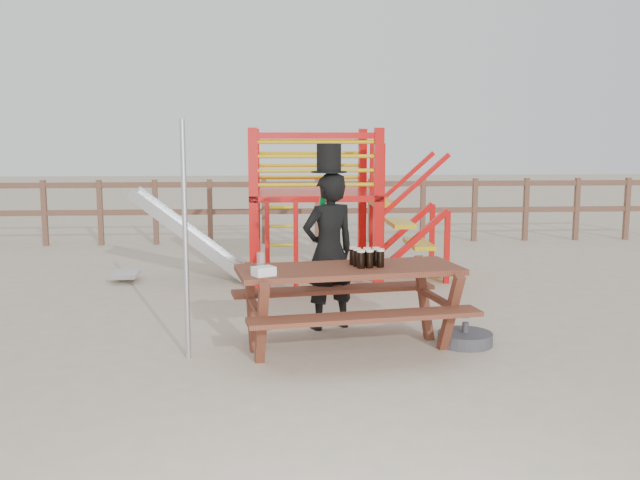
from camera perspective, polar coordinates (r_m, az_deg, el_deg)
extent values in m
plane|color=#C0AD95|center=(6.57, -0.41, -9.36)|extent=(60.00, 60.00, 0.00)
cube|color=brown|center=(13.28, -2.36, 4.48)|extent=(15.00, 0.06, 0.10)
cube|color=brown|center=(13.33, -2.34, 2.32)|extent=(15.00, 0.06, 0.10)
cube|color=brown|center=(13.94, -21.18, 2.02)|extent=(0.09, 0.09, 1.20)
cube|color=brown|center=(13.68, -17.17, 2.10)|extent=(0.09, 0.09, 1.20)
cube|color=brown|center=(13.49, -13.03, 2.18)|extent=(0.09, 0.09, 1.20)
cube|color=brown|center=(13.37, -8.79, 2.24)|extent=(0.09, 0.09, 1.20)
cube|color=brown|center=(13.32, -4.50, 2.29)|extent=(0.09, 0.09, 1.20)
cube|color=brown|center=(13.35, -0.20, 2.33)|extent=(0.09, 0.09, 1.20)
cube|color=brown|center=(13.46, 4.06, 2.36)|extent=(0.09, 0.09, 1.20)
cube|color=brown|center=(13.63, 8.23, 2.37)|extent=(0.09, 0.09, 1.20)
cube|color=brown|center=(13.88, 12.27, 2.37)|extent=(0.09, 0.09, 1.20)
cube|color=brown|center=(14.19, 16.15, 2.36)|extent=(0.09, 0.09, 1.20)
cube|color=brown|center=(14.57, 19.84, 2.34)|extent=(0.09, 0.09, 1.20)
cube|color=brown|center=(15.00, 23.34, 2.31)|extent=(0.09, 0.09, 1.20)
cube|color=red|center=(9.10, -5.33, 2.32)|extent=(0.12, 0.12, 2.10)
cube|color=red|center=(9.20, 4.69, 2.40)|extent=(0.12, 0.12, 2.10)
cube|color=red|center=(10.69, -5.15, 3.22)|extent=(0.12, 0.12, 2.10)
cube|color=red|center=(10.78, 3.40, 3.28)|extent=(0.12, 0.12, 2.10)
cube|color=red|center=(9.90, -0.60, 3.72)|extent=(1.72, 1.72, 0.08)
cube|color=red|center=(9.07, -0.30, 8.35)|extent=(1.60, 0.08, 0.08)
cube|color=red|center=(10.67, -0.87, 8.35)|extent=(1.60, 0.08, 0.08)
cube|color=red|center=(9.85, -5.31, 8.32)|extent=(0.08, 1.60, 0.08)
cube|color=red|center=(9.95, 4.05, 8.33)|extent=(0.08, 1.60, 0.08)
cylinder|color=gold|center=(9.09, -0.29, 4.44)|extent=(1.50, 0.05, 0.05)
cylinder|color=gold|center=(10.68, -0.86, 5.02)|extent=(1.50, 0.05, 0.05)
cylinder|color=gold|center=(9.08, -0.29, 5.57)|extent=(1.50, 0.05, 0.05)
cylinder|color=gold|center=(10.67, -0.87, 5.99)|extent=(1.50, 0.05, 0.05)
cylinder|color=gold|center=(9.07, -0.30, 6.71)|extent=(1.50, 0.05, 0.05)
cylinder|color=gold|center=(10.67, -0.87, 6.95)|extent=(1.50, 0.05, 0.05)
cylinder|color=gold|center=(9.07, -0.30, 7.85)|extent=(1.50, 0.05, 0.05)
cylinder|color=gold|center=(10.67, -0.87, 7.92)|extent=(1.50, 0.05, 0.05)
cube|color=red|center=(9.01, -4.23, -0.61)|extent=(0.06, 0.06, 1.20)
cube|color=red|center=(9.01, -1.94, -0.59)|extent=(0.06, 0.06, 1.20)
cylinder|color=gold|center=(9.09, -3.06, -3.40)|extent=(0.36, 0.04, 0.04)
cylinder|color=gold|center=(9.04, -3.07, -1.91)|extent=(0.36, 0.04, 0.04)
cylinder|color=gold|center=(9.00, -3.09, -0.41)|extent=(0.36, 0.04, 0.04)
cylinder|color=gold|center=(8.97, -3.10, 1.10)|extent=(0.36, 0.04, 0.04)
cylinder|color=gold|center=(8.94, -3.11, 2.63)|extent=(0.36, 0.04, 0.04)
cube|color=gold|center=(10.01, 4.84, 3.05)|extent=(0.30, 0.90, 0.06)
cube|color=gold|center=(10.09, 6.39, 1.36)|extent=(0.30, 0.90, 0.06)
cube|color=gold|center=(10.19, 7.92, -0.31)|extent=(0.30, 0.90, 0.06)
cube|color=gold|center=(10.30, 9.41, -1.94)|extent=(0.30, 0.90, 0.06)
cube|color=red|center=(9.70, 7.55, -0.02)|extent=(0.95, 0.08, 0.86)
cube|color=red|center=(10.57, 6.58, 0.69)|extent=(0.95, 0.08, 0.86)
cube|color=silver|center=(10.01, -10.36, 0.29)|extent=(1.53, 0.55, 1.21)
cube|color=silver|center=(9.73, -10.54, 0.30)|extent=(1.58, 0.04, 1.28)
cube|color=silver|center=(10.27, -10.20, 0.72)|extent=(1.58, 0.04, 1.28)
cube|color=silver|center=(10.23, -15.31, -2.65)|extent=(0.35, 0.55, 0.05)
cube|color=brown|center=(6.61, 2.35, -2.39)|extent=(2.15, 1.08, 0.05)
cube|color=brown|center=(6.14, 3.74, -6.16)|extent=(2.07, 0.60, 0.04)
cube|color=brown|center=(7.20, 1.15, -3.98)|extent=(2.07, 0.60, 0.04)
cube|color=brown|center=(6.52, -5.12, -6.16)|extent=(0.27, 1.23, 0.74)
cube|color=brown|center=(6.97, 9.29, -5.29)|extent=(0.27, 1.23, 0.74)
imported|color=black|center=(7.36, 0.71, -0.92)|extent=(0.70, 0.60, 1.63)
cube|color=#0E9F40|center=(7.45, 0.22, 0.71)|extent=(0.07, 0.04, 0.38)
cylinder|color=black|center=(7.27, 0.72, 5.47)|extent=(0.37, 0.37, 0.01)
cylinder|color=black|center=(7.27, 0.72, 6.63)|extent=(0.25, 0.25, 0.28)
cube|color=white|center=(7.38, 0.24, 7.42)|extent=(0.12, 0.06, 0.03)
cylinder|color=#B2B2B7|center=(6.42, -10.72, -0.12)|extent=(0.05, 0.05, 2.14)
cylinder|color=#3C3B41|center=(7.07, 11.53, -7.73)|extent=(0.53, 0.53, 0.12)
cylinder|color=#3C3B41|center=(7.04, 11.56, -6.86)|extent=(0.06, 0.06, 0.10)
cube|color=white|center=(6.20, -4.53, -2.50)|extent=(0.22, 0.21, 0.08)
cylinder|color=black|center=(6.53, 3.30, -1.62)|extent=(0.07, 0.07, 0.15)
cylinder|color=beige|center=(6.52, 3.31, -0.88)|extent=(0.07, 0.07, 0.02)
cylinder|color=black|center=(6.56, 3.99, -1.59)|extent=(0.07, 0.07, 0.15)
cylinder|color=beige|center=(6.54, 4.00, -0.85)|extent=(0.07, 0.07, 0.02)
cylinder|color=black|center=(6.60, 4.86, -1.54)|extent=(0.07, 0.07, 0.15)
cylinder|color=beige|center=(6.59, 4.87, -0.80)|extent=(0.07, 0.07, 0.02)
cylinder|color=black|center=(6.63, 2.99, -1.47)|extent=(0.07, 0.07, 0.15)
cylinder|color=beige|center=(6.62, 2.99, -0.74)|extent=(0.07, 0.07, 0.02)
cylinder|color=black|center=(6.66, 3.77, -1.44)|extent=(0.07, 0.07, 0.15)
cylinder|color=beige|center=(6.64, 3.77, -0.71)|extent=(0.07, 0.07, 0.02)
cylinder|color=black|center=(6.68, 4.51, -1.41)|extent=(0.07, 0.07, 0.15)
cylinder|color=beige|center=(6.67, 4.51, -0.68)|extent=(0.07, 0.07, 0.02)
cylinder|color=black|center=(6.71, 2.67, -1.35)|extent=(0.07, 0.07, 0.15)
cylinder|color=beige|center=(6.70, 2.68, -0.62)|extent=(0.07, 0.07, 0.02)
cylinder|color=silver|center=(6.52, -4.78, -1.66)|extent=(0.07, 0.07, 0.15)
cylinder|color=beige|center=(6.53, -4.78, -2.22)|extent=(0.06, 0.06, 0.02)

